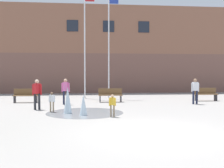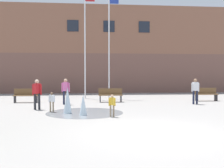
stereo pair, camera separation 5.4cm
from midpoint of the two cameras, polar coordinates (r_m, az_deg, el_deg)
The scene contains 13 objects.
ground_plane at distance 8.71m, azimuth 8.82°, elevation -10.28°, with size 100.00×100.00×0.00m, color gray.
library_building at distance 28.90m, azimuth -1.09°, elevation 7.08°, with size 36.00×6.05×8.70m.
splash_fountain at distance 12.51m, azimuth -7.67°, elevation -4.47°, with size 3.73×3.73×1.27m.
park_bench_left_of_flagpoles at distance 18.20m, azimuth -18.12°, elevation -2.34°, with size 1.60×0.44×0.91m.
park_bench_under_right_flagpole at distance 17.62m, azimuth -0.24°, elevation -2.38°, with size 1.60×0.44×0.91m.
park_bench_near_trashcan at distance 19.53m, azimuth 19.84°, elevation -2.06°, with size 1.60×0.44×0.91m.
adult_near_bench at distance 17.10m, azimuth 17.77°, elevation -1.09°, with size 0.50×0.25×1.59m.
adult_watching at distance 16.35m, azimuth -9.97°, elevation -1.17°, with size 0.50×0.39×1.59m.
adult_in_red at distance 14.36m, azimuth -15.91°, elevation -1.67°, with size 0.50×0.39×1.59m.
child_with_pink_shirt at distance 11.46m, azimuth 0.16°, elevation -4.32°, with size 0.31×0.23×0.99m.
child_in_fountain at distance 13.24m, azimuth -12.87°, elevation -3.50°, with size 0.31×0.23×0.99m.
flagpole_left at distance 20.47m, azimuth -5.75°, elevation 9.22°, with size 0.80×0.10×8.29m.
flagpole_right at distance 20.53m, azimuth -0.50°, elevation 9.02°, with size 0.80×0.10×8.16m.
Camera 2 is at (-2.04, -8.25, 1.87)m, focal length 42.00 mm.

